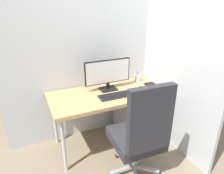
# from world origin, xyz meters

# --- Properties ---
(ground_plane) EXTENTS (8.00, 8.00, 0.00)m
(ground_plane) POSITION_xyz_m (0.00, 0.00, 0.00)
(ground_plane) COLOR gray
(wall_back) EXTENTS (2.45, 0.04, 2.80)m
(wall_back) POSITION_xyz_m (0.00, 0.37, 1.40)
(wall_back) COLOR silver
(wall_back) RESTS_ON ground_plane
(wall_side_right) EXTENTS (0.04, 1.69, 2.80)m
(wall_side_right) POSITION_xyz_m (0.75, -0.14, 1.40)
(wall_side_right) COLOR silver
(wall_side_right) RESTS_ON ground_plane
(desk) EXTENTS (1.43, 0.68, 0.72)m
(desk) POSITION_xyz_m (0.00, 0.00, 0.67)
(desk) COLOR tan
(desk) RESTS_ON ground_plane
(office_chair) EXTENTS (0.56, 0.59, 1.12)m
(office_chair) POSITION_xyz_m (0.03, -0.69, 0.57)
(office_chair) COLOR black
(office_chair) RESTS_ON ground_plane
(filing_cabinet) EXTENTS (0.46, 0.50, 0.56)m
(filing_cabinet) POSITION_xyz_m (0.40, 0.01, 0.28)
(filing_cabinet) COLOR gray
(filing_cabinet) RESTS_ON ground_plane
(monitor) EXTENTS (0.59, 0.17, 0.38)m
(monitor) POSITION_xyz_m (0.03, 0.11, 0.94)
(monitor) COLOR black
(monitor) RESTS_ON desk
(keyboard) EXTENTS (0.40, 0.16, 0.02)m
(keyboard) POSITION_xyz_m (0.03, -0.12, 0.73)
(keyboard) COLOR black
(keyboard) RESTS_ON desk
(mouse) EXTENTS (0.08, 0.10, 0.04)m
(mouse) POSITION_xyz_m (0.42, -0.08, 0.74)
(mouse) COLOR black
(mouse) RESTS_ON desk
(pen_holder) EXTENTS (0.09, 0.09, 0.17)m
(pen_holder) POSITION_xyz_m (0.52, 0.19, 0.76)
(pen_holder) COLOR silver
(pen_holder) RESTS_ON desk
(notebook) EXTENTS (0.13, 0.20, 0.02)m
(notebook) POSITION_xyz_m (0.59, -0.05, 0.73)
(notebook) COLOR black
(notebook) RESTS_ON desk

